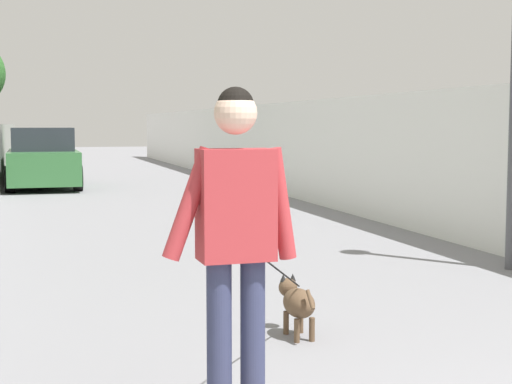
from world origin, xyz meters
The scene contains 5 objects.
ground_plane centered at (14.00, 0.00, 0.00)m, with size 80.00×80.00×0.00m, color gray.
fence_right centered at (12.00, -3.27, 1.06)m, with size 48.00×0.30×2.12m, color white.
person_skateboarder centered at (2.12, 1.43, 1.10)m, with size 0.22×0.71×1.73m.
dog centered at (3.79, 0.50, 0.28)m, with size 1.97×1.05×1.06m.
car_near centered at (18.56, 2.12, 0.71)m, with size 3.91×1.80×1.54m.
Camera 1 is at (-1.59, 2.43, 1.63)m, focal length 53.28 mm.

